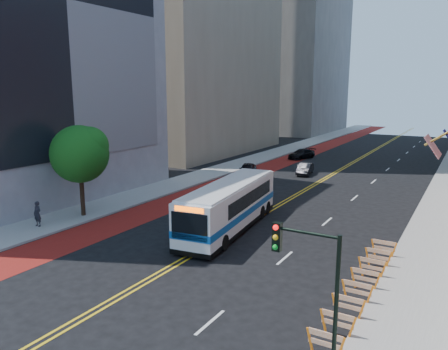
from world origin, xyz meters
TOP-DOWN VIEW (x-y plane):
  - ground at (0.00, 0.00)m, footprint 160.00×160.00m
  - sidewalk_left at (-12.00, 30.00)m, footprint 4.00×140.00m
  - bus_lane_paint at (-8.10, 30.00)m, footprint 3.60×140.00m
  - center_line_inner at (-0.18, 30.00)m, footprint 0.14×140.00m
  - center_line_outer at (0.18, 30.00)m, footprint 0.14×140.00m
  - lane_dashes at (4.80, 38.00)m, footprint 0.14×98.20m
  - grey_building_left at (-20.90, 8.00)m, footprint 14.10×24.00m
  - construction_barriers at (9.60, 3.42)m, footprint 1.42×10.91m
  - street_tree at (-11.24, 6.04)m, footprint 4.20×4.20m
  - traffic_signal at (9.41, -3.51)m, footprint 2.21×0.34m
  - transit_bus at (-0.41, 8.99)m, footprint 3.99×11.97m
  - car_a at (-7.86, 26.14)m, footprint 2.81×4.41m
  - car_b at (-2.66, 30.06)m, footprint 1.98×4.08m
  - car_c at (-6.93, 40.59)m, footprint 3.02×4.82m
  - pedestrian at (-11.90, 2.55)m, footprint 0.65×0.43m

SIDE VIEW (x-z plane):
  - ground at x=0.00m, z-range 0.00..0.00m
  - center_line_inner at x=-0.18m, z-range 0.00..0.01m
  - center_line_outer at x=0.18m, z-range 0.00..0.01m
  - bus_lane_paint at x=-8.10m, z-range 0.00..0.01m
  - lane_dashes at x=4.80m, z-range 0.00..0.01m
  - sidewalk_left at x=-12.00m, z-range 0.00..0.15m
  - car_b at x=-2.66m, z-range 0.00..1.29m
  - car_c at x=-6.93m, z-range 0.00..1.30m
  - construction_barriers at x=9.60m, z-range 0.17..1.18m
  - car_a at x=-7.86m, z-range 0.00..1.40m
  - pedestrian at x=-11.90m, z-range 0.15..1.89m
  - transit_bus at x=-0.41m, z-range 0.07..3.30m
  - traffic_signal at x=9.41m, z-range 1.18..6.26m
  - street_tree at x=-11.24m, z-range 1.56..8.26m
  - grey_building_left at x=-20.90m, z-range 0.01..30.01m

